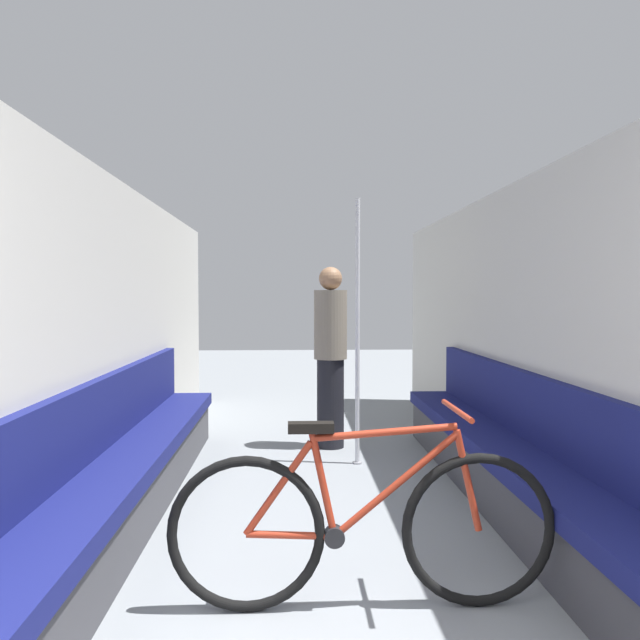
% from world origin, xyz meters
% --- Properties ---
extents(wall_left, '(0.10, 9.00, 2.19)m').
position_xyz_m(wall_left, '(-1.44, 2.90, 1.10)').
color(wall_left, beige).
rests_on(wall_left, ground).
extents(wall_right, '(0.10, 9.00, 2.19)m').
position_xyz_m(wall_right, '(1.44, 2.90, 1.10)').
color(wall_right, beige).
rests_on(wall_right, ground).
extents(bench_seat_row_left, '(0.42, 4.74, 0.88)m').
position_xyz_m(bench_seat_row_left, '(-1.21, 2.96, 0.29)').
color(bench_seat_row_left, '#3D3D42').
rests_on(bench_seat_row_left, ground).
extents(bench_seat_row_right, '(0.42, 4.74, 0.88)m').
position_xyz_m(bench_seat_row_right, '(1.21, 2.96, 0.29)').
color(bench_seat_row_right, '#3D3D42').
rests_on(bench_seat_row_right, ground).
extents(bicycle, '(1.72, 0.46, 0.89)m').
position_xyz_m(bicycle, '(0.12, 1.98, 0.37)').
color(bicycle, black).
rests_on(bicycle, ground).
extents(grab_pole_near, '(0.08, 0.08, 2.17)m').
position_xyz_m(grab_pole_near, '(0.34, 4.36, 1.06)').
color(grab_pole_near, gray).
rests_on(grab_pole_near, ground).
extents(passenger_standing, '(0.30, 0.30, 1.64)m').
position_xyz_m(passenger_standing, '(0.16, 4.92, 0.85)').
color(passenger_standing, black).
rests_on(passenger_standing, ground).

